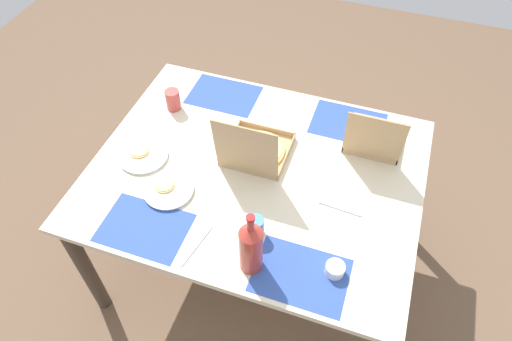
% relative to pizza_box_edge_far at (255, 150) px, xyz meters
% --- Properties ---
extents(ground_plane, '(6.00, 6.00, 0.00)m').
position_rel_pizza_box_edge_far_xyz_m(ground_plane, '(-0.03, 0.08, -0.82)').
color(ground_plane, brown).
extents(dining_table, '(1.49, 1.19, 0.77)m').
position_rel_pizza_box_edge_far_xyz_m(dining_table, '(-0.03, 0.08, -0.15)').
color(dining_table, '#3F3328').
rests_on(dining_table, ground_plane).
extents(placemat_near_left, '(0.36, 0.26, 0.00)m').
position_rel_pizza_box_edge_far_xyz_m(placemat_near_left, '(-0.37, -0.37, -0.05)').
color(placemat_near_left, '#2D4C9E').
rests_on(placemat_near_left, dining_table).
extents(placemat_near_right, '(0.36, 0.26, 0.00)m').
position_rel_pizza_box_edge_far_xyz_m(placemat_near_right, '(0.30, -0.37, -0.05)').
color(placemat_near_right, '#2D4C9E').
rests_on(placemat_near_right, dining_table).
extents(placemat_far_left, '(0.36, 0.26, 0.00)m').
position_rel_pizza_box_edge_far_xyz_m(placemat_far_left, '(-0.37, 0.52, -0.05)').
color(placemat_far_left, '#2D4C9E').
rests_on(placemat_far_left, dining_table).
extents(placemat_far_right, '(0.36, 0.26, 0.00)m').
position_rel_pizza_box_edge_far_xyz_m(placemat_far_right, '(0.30, 0.52, -0.05)').
color(placemat_far_right, '#2D4C9E').
rests_on(placemat_far_right, dining_table).
extents(pizza_box_edge_far, '(0.29, 0.33, 0.32)m').
position_rel_pizza_box_edge_far_xyz_m(pizza_box_edge_far, '(0.00, 0.00, 0.00)').
color(pizza_box_edge_far, tan).
rests_on(pizza_box_edge_far, dining_table).
extents(pizza_box_corner_right, '(0.26, 0.31, 0.29)m').
position_rel_pizza_box_edge_far_xyz_m(pizza_box_corner_right, '(-0.50, -0.26, -0.00)').
color(pizza_box_corner_right, tan).
rests_on(pizza_box_corner_right, dining_table).
extents(plate_near_left, '(0.23, 0.23, 0.03)m').
position_rel_pizza_box_edge_far_xyz_m(plate_near_left, '(0.50, 0.17, -0.04)').
color(plate_near_left, white).
rests_on(plate_near_left, dining_table).
extents(plate_near_right, '(0.22, 0.22, 0.03)m').
position_rel_pizza_box_edge_far_xyz_m(plate_near_right, '(0.29, 0.32, -0.04)').
color(plate_near_right, white).
rests_on(plate_near_right, dining_table).
extents(soda_bottle, '(0.09, 0.09, 0.32)m').
position_rel_pizza_box_edge_far_xyz_m(soda_bottle, '(-0.17, 0.54, 0.08)').
color(soda_bottle, '#B2382D').
rests_on(soda_bottle, dining_table).
extents(cup_clear_right, '(0.07, 0.07, 0.11)m').
position_rel_pizza_box_edge_far_xyz_m(cup_clear_right, '(0.51, -0.19, 0.01)').
color(cup_clear_right, '#BF4742').
rests_on(cup_clear_right, dining_table).
extents(cup_spare, '(0.07, 0.07, 0.09)m').
position_rel_pizza_box_edge_far_xyz_m(cup_spare, '(-0.14, 0.40, -0.00)').
color(cup_spare, teal).
rests_on(cup_spare, dining_table).
extents(condiment_bowl, '(0.08, 0.08, 0.05)m').
position_rel_pizza_box_edge_far_xyz_m(condiment_bowl, '(-0.48, 0.47, -0.03)').
color(condiment_bowl, white).
rests_on(condiment_bowl, dining_table).
extents(fork_by_near_left, '(0.19, 0.03, 0.00)m').
position_rel_pizza_box_edge_far_xyz_m(fork_by_near_left, '(-0.44, 0.16, -0.05)').
color(fork_by_near_left, '#B7B7BC').
rests_on(fork_by_near_left, dining_table).
extents(knife_by_near_right, '(0.06, 0.21, 0.00)m').
position_rel_pizza_box_edge_far_xyz_m(knife_by_near_right, '(0.07, 0.53, -0.05)').
color(knife_by_near_right, '#B7B7BC').
rests_on(knife_by_near_right, dining_table).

